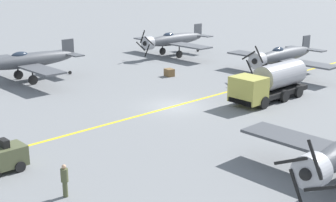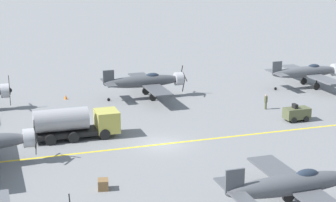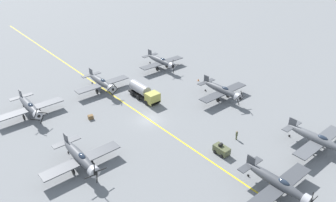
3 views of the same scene
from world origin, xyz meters
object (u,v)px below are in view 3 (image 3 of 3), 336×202
(airplane_mid_left, at_px, (222,90))
(airplane_near_right, at_px, (30,107))
(supply_crate_by_tanker, at_px, (91,117))
(airplane_far_left, at_px, (317,139))
(airplane_mid_right, at_px, (80,157))
(fuel_tanker, at_px, (144,92))
(airplane_far_center, at_px, (278,183))
(airplane_near_center, at_px, (102,82))
(tow_tractor, at_px, (221,150))
(airplane_near_left, at_px, (161,61))
(traffic_cone, at_px, (198,80))
(ground_crew_inspecting, at_px, (237,135))

(airplane_mid_left, height_order, airplane_near_right, airplane_mid_left)
(supply_crate_by_tanker, bearing_deg, airplane_far_left, 126.22)
(airplane_mid_right, bearing_deg, fuel_tanker, -157.18)
(airplane_far_left, xyz_separation_m, airplane_far_center, (13.24, 1.67, -0.00))
(airplane_near_center, relative_size, tow_tractor, 4.62)
(airplane_near_left, bearing_deg, airplane_mid_left, 106.70)
(airplane_near_center, distance_m, supply_crate_by_tanker, 11.52)
(airplane_mid_left, xyz_separation_m, airplane_mid_right, (31.94, 1.13, 0.00))
(tow_tractor, xyz_separation_m, traffic_cone, (-16.02, -21.28, -0.52))
(ground_crew_inspecting, distance_m, traffic_cone, 23.18)
(airplane_mid_right, bearing_deg, airplane_mid_left, 174.91)
(airplane_mid_left, xyz_separation_m, airplane_near_center, (16.83, -18.94, 0.00))
(supply_crate_by_tanker, bearing_deg, traffic_cone, 177.55)
(airplane_near_center, height_order, airplane_far_center, airplane_far_center)
(airplane_mid_left, bearing_deg, airplane_near_right, -29.87)
(supply_crate_by_tanker, bearing_deg, airplane_near_right, -45.50)
(airplane_mid_left, xyz_separation_m, ground_crew_inspecting, (8.80, 11.12, -1.10))
(airplane_near_right, bearing_deg, airplane_near_left, 175.80)
(airplane_near_left, height_order, tow_tractor, airplane_near_left)
(airplane_mid_left, height_order, airplane_far_center, airplane_far_center)
(airplane_near_center, xyz_separation_m, traffic_cone, (-19.23, 9.78, -1.74))
(airplane_far_left, relative_size, traffic_cone, 21.82)
(airplane_near_right, distance_m, tow_tractor, 35.75)
(airplane_near_left, bearing_deg, airplane_near_right, 20.64)
(airplane_near_left, relative_size, traffic_cone, 21.82)
(airplane_mid_left, bearing_deg, airplane_near_left, -91.12)
(fuel_tanker, bearing_deg, airplane_mid_left, 139.71)
(airplane_near_center, distance_m, ground_crew_inspecting, 31.14)
(airplane_mid_right, relative_size, airplane_near_left, 1.00)
(airplane_near_center, bearing_deg, airplane_mid_left, 149.13)
(airplane_near_right, xyz_separation_m, supply_crate_by_tanker, (-7.95, 8.09, -1.63))
(airplane_near_center, bearing_deg, supply_crate_by_tanker, 66.72)
(airplane_mid_left, bearing_deg, airplane_near_center, -48.53)
(airplane_far_center, distance_m, airplane_mid_right, 27.66)
(airplane_near_right, relative_size, airplane_far_center, 1.00)
(airplane_near_right, height_order, fuel_tanker, airplane_near_right)
(airplane_near_center, bearing_deg, traffic_cone, 170.56)
(airplane_far_left, xyz_separation_m, airplane_near_left, (-1.69, -41.09, 0.00))
(tow_tractor, bearing_deg, airplane_near_left, -113.45)
(fuel_tanker, bearing_deg, airplane_mid_right, 29.93)
(airplane_mid_right, distance_m, traffic_cone, 35.89)
(airplane_far_center, distance_m, fuel_tanker, 33.05)
(airplane_near_center, xyz_separation_m, ground_crew_inspecting, (-8.04, 30.07, -1.10))
(airplane_mid_left, distance_m, airplane_far_center, 26.96)
(airplane_near_right, xyz_separation_m, airplane_near_left, (-32.57, -1.69, 0.00))
(ground_crew_inspecting, bearing_deg, traffic_cone, -118.88)
(airplane_mid_left, distance_m, supply_crate_by_tanker, 26.43)
(airplane_far_left, xyz_separation_m, airplane_near_center, (15.49, -39.95, -0.00))
(airplane_far_left, relative_size, supply_crate_by_tanker, 13.03)
(airplane_near_right, bearing_deg, ground_crew_inspecting, 121.27)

